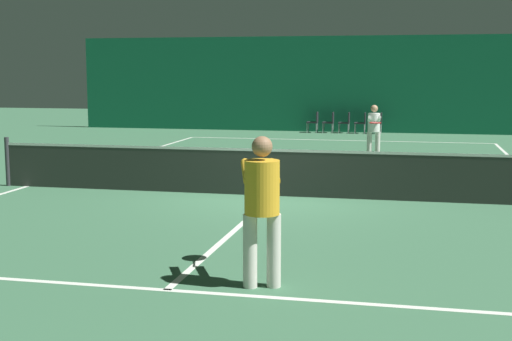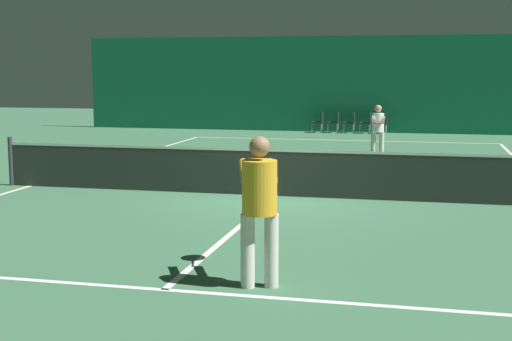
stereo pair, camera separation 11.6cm
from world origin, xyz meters
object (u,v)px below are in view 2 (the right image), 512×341
player_far (378,127)px  courtside_chair_0 (319,121)px  courtside_chair_1 (335,121)px  courtside_chair_2 (351,121)px  tennis_net (276,171)px  courtside_chair_4 (383,122)px  courtside_chair_3 (367,121)px  player_near (259,200)px

player_far → courtside_chair_0: size_ratio=1.82×
courtside_chair_1 → courtside_chair_2: (0.65, 0.00, 0.00)m
courtside_chair_1 → courtside_chair_2: 0.65m
tennis_net → courtside_chair_4: (1.32, 15.00, -0.03)m
courtside_chair_0 → courtside_chair_3: same height
player_far → courtside_chair_3: 8.10m
courtside_chair_0 → courtside_chair_3: bearing=90.0°
tennis_net → courtside_chair_0: tennis_net is taller
courtside_chair_2 → courtside_chair_4: bearing=90.0°
courtside_chair_1 → courtside_chair_3: (1.29, 0.00, 0.00)m
courtside_chair_1 → player_far: bearing=15.4°
player_far → courtside_chair_3: size_ratio=1.82×
player_far → courtside_chair_4: bearing=177.0°
courtside_chair_0 → courtside_chair_1: (0.65, 0.00, 0.00)m
tennis_net → courtside_chair_4: size_ratio=14.29×
courtside_chair_0 → courtside_chair_1: 0.65m
courtside_chair_4 → tennis_net: bearing=-5.0°
player_far → courtside_chair_3: (-0.92, 8.04, -0.40)m
tennis_net → courtside_chair_3: 15.01m
player_far → courtside_chair_2: player_far is taller
courtside_chair_3 → courtside_chair_4: 0.65m
courtside_chair_0 → courtside_chair_3: size_ratio=1.00×
courtside_chair_3 → tennis_net: bearing=-2.6°
tennis_net → courtside_chair_3: tennis_net is taller
player_far → courtside_chair_3: player_far is taller
courtside_chair_1 → courtside_chair_2: same height
player_near → courtside_chair_3: bearing=-15.9°
player_far → courtside_chair_0: 8.54m
courtside_chair_1 → tennis_net: bearing=2.4°
courtside_chair_3 → player_far: bearing=6.5°
tennis_net → courtside_chair_0: size_ratio=14.29×
player_near → courtside_chair_4: player_near is taller
tennis_net → courtside_chair_2: size_ratio=14.29×
courtside_chair_3 → courtside_chair_4: bearing=90.0°
tennis_net → courtside_chair_1: (-0.62, 15.00, -0.03)m
tennis_net → courtside_chair_2: bearing=89.9°
player_near → courtside_chair_3: size_ratio=2.11×
tennis_net → courtside_chair_3: size_ratio=14.29×
player_near → player_far: size_ratio=1.16×
player_far → courtside_chair_4: size_ratio=1.82×
courtside_chair_3 → player_near: bearing=1.0°
player_near → courtside_chair_3: (-0.36, 20.99, -0.55)m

